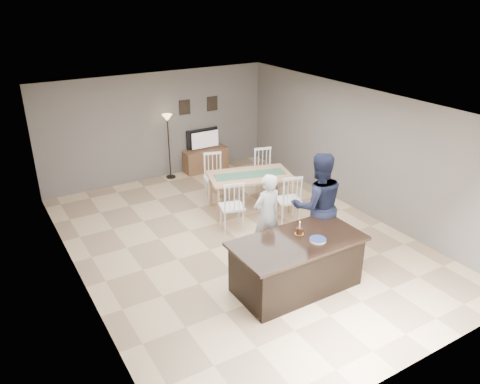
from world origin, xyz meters
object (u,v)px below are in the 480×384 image
tv_console (206,160)px  man (318,206)px  woman (267,216)px  kitchen_island (296,264)px  plate_stack (318,240)px  dining_table (250,181)px  birthday_cake (299,231)px  television (204,139)px  floor_lamp (168,129)px

tv_console → man: size_ratio=0.60×
woman → man: man is taller
kitchen_island → plate_stack: size_ratio=8.07×
kitchen_island → dining_table: (0.92, 2.90, 0.24)m
kitchen_island → man: (0.95, 0.67, 0.55)m
kitchen_island → dining_table: size_ratio=0.90×
man → birthday_cake: 0.96m
kitchen_island → birthday_cake: (0.14, 0.15, 0.50)m
birthday_cake → kitchen_island: bearing=-133.7°
television → birthday_cake: (-1.06, -5.49, 0.09)m
tv_console → television: television is taller
tv_console → television: size_ratio=1.31×
man → plate_stack: bearing=71.9°
woman → birthday_cake: bearing=84.8°
tv_console → woman: bearing=-103.1°
dining_table → birthday_cake: bearing=-90.4°
birthday_cake → plate_stack: (0.11, -0.34, -0.03)m
television → dining_table: size_ratio=0.38×
woman → plate_stack: woman is taller
television → birthday_cake: 5.59m
man → dining_table: size_ratio=0.84×
tv_console → television: bearing=90.0°
plate_stack → television: bearing=80.8°
kitchen_island → dining_table: bearing=72.3°
tv_console → man: man is taller
television → birthday_cake: birthday_cake is taller
woman → floor_lamp: size_ratio=0.96×
television → man: size_ratio=0.46×
plate_stack → dining_table: dining_table is taller
tv_console → man: bearing=-92.9°
man → dining_table: bearing=-68.3°
television → birthday_cake: size_ratio=3.97×
television → plate_stack: television is taller
tv_console → floor_lamp: bearing=178.9°
birthday_cake → plate_stack: birthday_cake is taller
birthday_cake → plate_stack: size_ratio=0.86×
man → birthday_cake: size_ratio=8.69×
birthday_cake → dining_table: size_ratio=0.10×
woman → birthday_cake: woman is taller
man → plate_stack: 1.11m
man → dining_table: 2.26m
tv_console → plate_stack: size_ratio=4.51×
television → man: bearing=87.1°
man → floor_lamp: size_ratio=1.19×
tv_console → television: (0.00, 0.07, 0.56)m
woman → kitchen_island: bearing=77.8°
television → plate_stack: (-0.95, -5.83, 0.06)m
kitchen_island → man: bearing=35.1°
kitchen_island → floor_lamp: 5.66m
birthday_cake → television: bearing=79.1°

